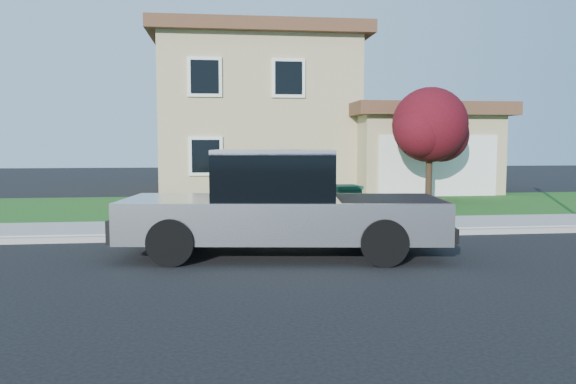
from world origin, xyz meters
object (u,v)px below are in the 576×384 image
Objects in this scene: pickup_truck at (281,206)px; trash_bin at (345,207)px; woman at (243,202)px; ornamental_tree at (431,128)px.

pickup_truck is 6.26× the size of trash_bin.
ornamental_tree is at bearing -126.40° from woman.
woman is 9.83m from ornamental_tree.
ornamental_tree is 7.85m from trash_bin.
woman is 0.47× the size of ornamental_tree.
pickup_truck is at bearing 124.14° from woman.
pickup_truck is 3.38× the size of woman.
pickup_truck reaches higher than trash_bin.
ornamental_tree reaches higher than trash_bin.
pickup_truck is 1.60× the size of ornamental_tree.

